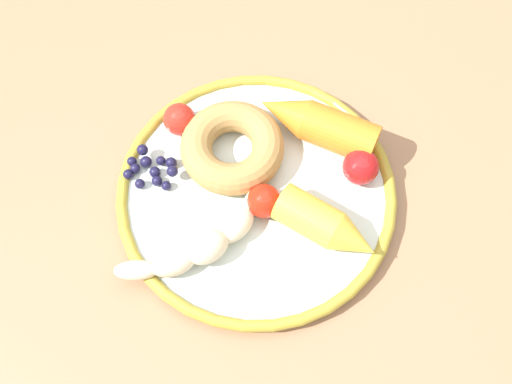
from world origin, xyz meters
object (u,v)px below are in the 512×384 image
(banana, at_px, (204,243))
(carrot_orange, at_px, (317,124))
(tomato_near, at_px, (264,201))
(carrot_yellow, at_px, (327,226))
(plate, at_px, (256,193))
(blueberry_pile, at_px, (151,169))
(dining_table, at_px, (250,230))
(tomato_far, at_px, (179,119))
(tomato_mid, at_px, (361,167))
(donut, at_px, (232,147))

(banana, bearing_deg, carrot_orange, 19.46)
(carrot_orange, xyz_separation_m, tomato_near, (-0.09, -0.05, -0.00))
(carrot_yellow, bearing_deg, plate, 117.47)
(tomato_near, bearing_deg, blueberry_pile, 131.48)
(dining_table, height_order, tomato_far, tomato_far)
(carrot_yellow, bearing_deg, tomato_mid, 31.29)
(carrot_yellow, height_order, tomato_near, carrot_yellow)
(dining_table, xyz_separation_m, carrot_yellow, (0.05, -0.07, 0.11))
(carrot_orange, xyz_separation_m, tomato_far, (-0.12, 0.08, -0.00))
(dining_table, bearing_deg, carrot_orange, 17.15)
(banana, bearing_deg, tomato_mid, -2.09)
(banana, height_order, carrot_yellow, carrot_yellow)
(tomato_near, relative_size, tomato_far, 1.01)
(plate, distance_m, donut, 0.05)
(plate, relative_size, carrot_yellow, 2.62)
(carrot_yellow, distance_m, tomato_mid, 0.07)
(plate, relative_size, carrot_orange, 2.24)
(tomato_mid, height_order, tomato_far, tomato_mid)
(banana, xyz_separation_m, donut, (0.07, 0.08, 0.00))
(donut, distance_m, tomato_mid, 0.13)
(blueberry_pile, relative_size, tomato_near, 1.61)
(dining_table, xyz_separation_m, donut, (0.01, 0.05, 0.11))
(carrot_yellow, distance_m, tomato_far, 0.19)
(tomato_far, bearing_deg, banana, -106.40)
(tomato_near, bearing_deg, carrot_orange, 28.42)
(tomato_far, bearing_deg, plate, -72.40)
(carrot_yellow, distance_m, blueberry_pile, 0.19)
(donut, relative_size, blueberry_pile, 1.93)
(carrot_yellow, xyz_separation_m, tomato_near, (-0.04, 0.05, -0.00))
(blueberry_pile, height_order, tomato_mid, tomato_mid)
(plate, distance_m, carrot_orange, 0.10)
(banana, xyz_separation_m, blueberry_pile, (-0.01, 0.10, -0.01))
(carrot_orange, bearing_deg, tomato_mid, -77.92)
(blueberry_pile, bearing_deg, tomato_mid, -29.99)
(carrot_orange, distance_m, donut, 0.09)
(plate, distance_m, tomato_mid, 0.11)
(dining_table, xyz_separation_m, blueberry_pile, (-0.07, 0.07, 0.10))
(carrot_yellow, relative_size, tomato_mid, 2.96)
(donut, xyz_separation_m, blueberry_pile, (-0.08, 0.02, -0.01))
(plate, bearing_deg, blueberry_pile, 138.87)
(tomato_near, bearing_deg, banana, -173.40)
(plate, height_order, tomato_near, tomato_near)
(carrot_yellow, bearing_deg, carrot_orange, 63.74)
(banana, bearing_deg, donut, 47.02)
(donut, bearing_deg, banana, -132.98)
(plate, xyz_separation_m, tomato_mid, (0.10, -0.03, 0.02))
(tomato_near, bearing_deg, dining_table, 109.71)
(donut, distance_m, blueberry_pile, 0.09)
(banana, xyz_separation_m, tomato_near, (0.07, 0.01, 0.00))
(blueberry_pile, bearing_deg, dining_table, -44.46)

